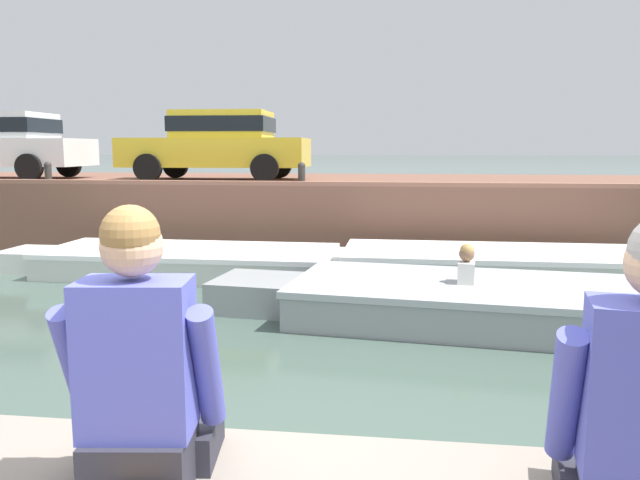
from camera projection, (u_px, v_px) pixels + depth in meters
ground_plane at (343, 330)px, 7.34m from camera, size 400.00×400.00×0.00m
far_quay_wall at (374, 208)px, 14.83m from camera, size 60.00×6.00×1.41m
far_wall_coping at (367, 184)px, 11.90m from camera, size 60.00×0.24×0.08m
boat_moored_west_white at (178, 261)px, 10.59m from camera, size 5.81×2.00×0.44m
boat_moored_central_white at (483, 264)px, 10.23m from camera, size 6.01×1.99×0.47m
motorboat_passing at (516, 305)px, 7.52m from camera, size 7.29×2.78×0.97m
car_left_inner_yellow at (219, 142)px, 14.11m from camera, size 4.18×2.12×1.54m
mooring_bollard_west at (48, 172)px, 12.85m from camera, size 0.15×0.15×0.45m
mooring_bollard_mid at (302, 173)px, 12.16m from camera, size 0.15×0.15×0.45m
person_seated_right at (142, 379)px, 2.10m from camera, size 0.56×0.57×0.97m
bottle_drink at (169, 459)px, 2.12m from camera, size 0.06×0.06×0.20m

